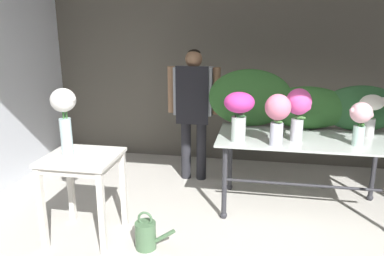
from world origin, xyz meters
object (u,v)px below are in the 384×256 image
display_table_glass (305,149)px  vase_fuchsia_dahlias (298,108)px  vase_ivory_lilies (372,109)px  vase_blush_snapdragons (361,119)px  florist (194,101)px  watering_can (146,235)px  side_table_white (82,168)px  vase_white_roses_tall (64,113)px  vase_rosy_ranunculus (278,114)px  vase_magenta_anemones (239,111)px

display_table_glass → vase_fuchsia_dahlias: 0.48m
vase_ivory_lilies → vase_blush_snapdragons: bearing=-117.6°
florist → watering_can: (-0.13, -1.58, -0.86)m
florist → vase_fuchsia_dahlias: (1.13, -0.74, 0.12)m
vase_ivory_lilies → watering_can: 2.49m
side_table_white → vase_white_roses_tall: bearing=-179.9°
vase_blush_snapdragons → florist: bearing=154.9°
vase_white_roses_tall → display_table_glass: bearing=23.2°
vase_blush_snapdragons → vase_rosy_ranunculus: (-0.75, -0.14, 0.05)m
watering_can → display_table_glass: bearing=35.5°
watering_can → vase_magenta_anemones: bearing=45.2°
vase_magenta_anemones → watering_can: size_ratio=1.35×
vase_magenta_anemones → vase_rosy_ranunculus: (0.35, -0.07, -0.00)m
vase_magenta_anemones → vase_ivory_lilies: 1.35m
display_table_glass → vase_magenta_anemones: vase_magenta_anemones is taller
watering_can → vase_rosy_ranunculus: bearing=31.4°
vase_ivory_lilies → watering_can: (-2.00, -1.14, -0.94)m
side_table_white → vase_rosy_ranunculus: bearing=18.9°
vase_fuchsia_dahlias → vase_ivory_lilies: (0.74, 0.30, -0.04)m
vase_fuchsia_dahlias → watering_can: vase_fuchsia_dahlias is taller
vase_blush_snapdragons → watering_can: bearing=-156.5°
vase_fuchsia_dahlias → vase_blush_snapdragons: size_ratio=1.24×
vase_rosy_ranunculus → vase_white_roses_tall: (-1.78, -0.57, 0.06)m
florist → vase_white_roses_tall: 1.72m
watering_can → florist: bearing=85.2°
side_table_white → florist: (0.72, 1.49, 0.33)m
side_table_white → florist: size_ratio=0.49×
display_table_glass → vase_magenta_anemones: size_ratio=3.66×
vase_ivory_lilies → vase_white_roses_tall: bearing=-158.7°
vase_white_roses_tall → florist: bearing=60.6°
display_table_glass → vase_white_roses_tall: size_ratio=3.01×
vase_blush_snapdragons → vase_white_roses_tall: size_ratio=0.70×
side_table_white → vase_blush_snapdragons: (2.40, 0.70, 0.38)m
side_table_white → vase_fuchsia_dahlias: size_ratio=1.54×
vase_blush_snapdragons → display_table_glass: bearing=156.3°
display_table_glass → vase_fuchsia_dahlias: size_ratio=3.44×
florist → watering_can: florist is taller
vase_rosy_ranunculus → vase_white_roses_tall: size_ratio=0.83×
vase_blush_snapdragons → watering_can: size_ratio=1.16×
side_table_white → vase_ivory_lilies: size_ratio=1.87×
side_table_white → display_table_glass: bearing=24.5°
side_table_white → vase_blush_snapdragons: bearing=16.3°
vase_magenta_anemones → vase_rosy_ranunculus: 0.36m
vase_blush_snapdragons → vase_rosy_ranunculus: size_ratio=0.85×
side_table_white → vase_magenta_anemones: bearing=26.1°
vase_blush_snapdragons → vase_rosy_ranunculus: 0.76m
vase_white_roses_tall → watering_can: 1.25m
vase_fuchsia_dahlias → vase_blush_snapdragons: 0.56m
vase_blush_snapdragons → vase_magenta_anemones: 1.10m
florist → vase_magenta_anemones: (0.59, -0.85, 0.10)m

